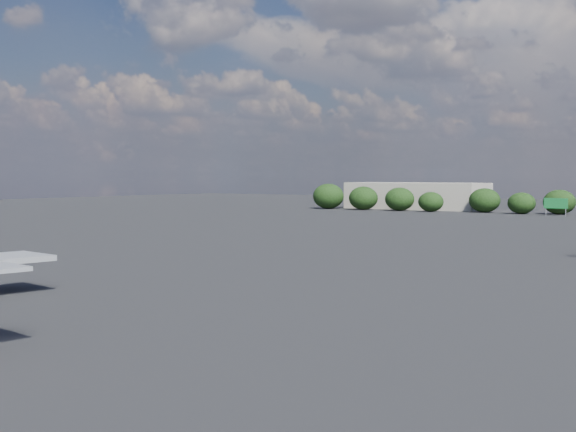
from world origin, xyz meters
The scene contains 3 objects.
ground centered at (0.00, 60.00, 0.00)m, with size 500.00×500.00×0.00m, color black.
terminal_building centered at (-65.00, 192.00, 4.00)m, with size 42.00×16.00×8.00m.
highway_sign centered at (-18.00, 176.00, 3.13)m, with size 6.00×0.30×4.50m.
Camera 1 is at (45.01, -28.45, 10.61)m, focal length 50.00 mm.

